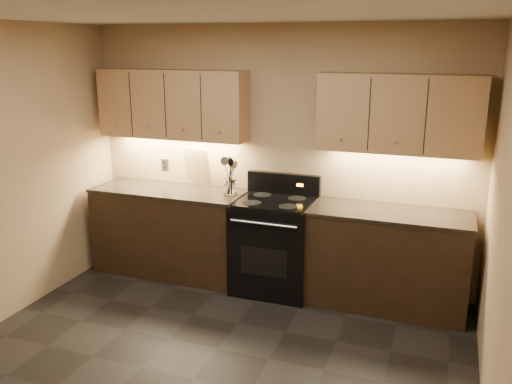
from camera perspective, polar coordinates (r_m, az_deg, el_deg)
floor at (r=4.28m, az=-6.63°, el=-18.96°), size 4.00×4.00×0.00m
ceiling at (r=3.54m, az=-7.98°, el=18.39°), size 4.00×4.00×0.00m
wall_back at (r=5.50m, az=2.29°, el=3.76°), size 4.00×0.04×2.60m
wall_right at (r=3.34m, az=25.12°, el=-5.45°), size 0.04×4.00×2.60m
counter_left at (r=5.88m, az=-8.98°, el=-4.08°), size 1.62×0.62×0.93m
counter_right at (r=5.23m, az=13.65°, el=-6.87°), size 1.46×0.62×0.93m
stove at (r=5.41m, az=1.97°, el=-5.48°), size 0.76×0.68×1.14m
upper_cab_left at (r=5.72m, az=-8.81°, el=9.11°), size 1.60×0.30×0.70m
upper_cab_right at (r=5.04m, az=14.82°, el=7.97°), size 1.44×0.30×0.70m
outlet_plate at (r=6.05m, az=-9.56°, el=2.88°), size 0.08×0.01×0.12m
utensil_crock at (r=5.48m, az=-2.75°, el=0.47°), size 0.14×0.14×0.15m
cutting_board at (r=5.81m, az=-6.11°, el=2.66°), size 0.35×0.18×0.42m
wooden_spoon at (r=5.45m, az=-3.05°, el=1.62°), size 0.15×0.09×0.34m
black_spoon at (r=5.46m, az=-2.87°, el=1.77°), size 0.10×0.09×0.36m
black_turner at (r=5.41m, az=-2.69°, el=1.61°), size 0.11×0.17×0.36m
steel_spatula at (r=5.45m, az=-2.42°, el=1.84°), size 0.16×0.13×0.38m
steel_skimmer at (r=5.42m, az=-2.53°, el=1.69°), size 0.20×0.16×0.38m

